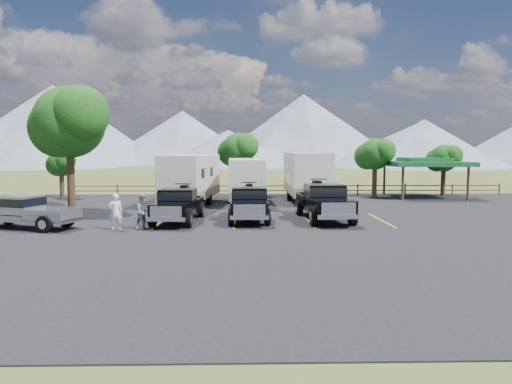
{
  "coord_description": "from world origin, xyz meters",
  "views": [
    {
      "loc": [
        -1.5,
        -22.84,
        3.96
      ],
      "look_at": [
        -0.86,
        4.12,
        1.6
      ],
      "focal_mm": 35.0,
      "sensor_mm": 36.0,
      "label": 1
    }
  ],
  "objects_px": {
    "person_b": "(144,212)",
    "trailer_right": "(307,176)",
    "tree_big_nw": "(69,122)",
    "rig_right": "(324,201)",
    "trailer_center": "(246,181)",
    "person_a": "(116,212)",
    "rig_center": "(249,202)",
    "pavilion": "(424,163)",
    "trailer_left": "(191,179)",
    "pickup_silver": "(26,211)",
    "rig_left": "(179,204)"
  },
  "relations": [
    {
      "from": "tree_big_nw",
      "to": "trailer_right",
      "type": "relative_size",
      "value": 0.76
    },
    {
      "from": "person_b",
      "to": "trailer_left",
      "type": "bearing_deg",
      "value": 47.69
    },
    {
      "from": "rig_left",
      "to": "trailer_left",
      "type": "distance_m",
      "value": 7.61
    },
    {
      "from": "rig_center",
      "to": "tree_big_nw",
      "type": "bearing_deg",
      "value": 158.03
    },
    {
      "from": "rig_right",
      "to": "trailer_left",
      "type": "distance_m",
      "value": 10.7
    },
    {
      "from": "pavilion",
      "to": "trailer_left",
      "type": "distance_m",
      "value": 19.04
    },
    {
      "from": "rig_right",
      "to": "tree_big_nw",
      "type": "bearing_deg",
      "value": 159.48
    },
    {
      "from": "person_a",
      "to": "pavilion",
      "type": "bearing_deg",
      "value": -154.33
    },
    {
      "from": "trailer_left",
      "to": "rig_right",
      "type": "bearing_deg",
      "value": -33.84
    },
    {
      "from": "trailer_right",
      "to": "person_b",
      "type": "bearing_deg",
      "value": -126.92
    },
    {
      "from": "rig_right",
      "to": "trailer_center",
      "type": "bearing_deg",
      "value": 114.53
    },
    {
      "from": "rig_right",
      "to": "person_b",
      "type": "distance_m",
      "value": 9.77
    },
    {
      "from": "rig_center",
      "to": "trailer_left",
      "type": "height_order",
      "value": "trailer_left"
    },
    {
      "from": "trailer_center",
      "to": "trailer_right",
      "type": "bearing_deg",
      "value": 18.62
    },
    {
      "from": "person_a",
      "to": "person_b",
      "type": "height_order",
      "value": "person_a"
    },
    {
      "from": "tree_big_nw",
      "to": "person_b",
      "type": "height_order",
      "value": "tree_big_nw"
    },
    {
      "from": "pavilion",
      "to": "rig_left",
      "type": "bearing_deg",
      "value": -143.85
    },
    {
      "from": "tree_big_nw",
      "to": "rig_right",
      "type": "distance_m",
      "value": 16.72
    },
    {
      "from": "rig_right",
      "to": "pickup_silver",
      "type": "distance_m",
      "value": 15.34
    },
    {
      "from": "pickup_silver",
      "to": "person_a",
      "type": "relative_size",
      "value": 3.19
    },
    {
      "from": "pavilion",
      "to": "rig_center",
      "type": "height_order",
      "value": "pavilion"
    },
    {
      "from": "tree_big_nw",
      "to": "trailer_center",
      "type": "distance_m",
      "value": 12.26
    },
    {
      "from": "rig_center",
      "to": "trailer_left",
      "type": "bearing_deg",
      "value": 119.7
    },
    {
      "from": "rig_right",
      "to": "trailer_left",
      "type": "bearing_deg",
      "value": 135.14
    },
    {
      "from": "rig_center",
      "to": "person_a",
      "type": "distance_m",
      "value": 7.26
    },
    {
      "from": "person_a",
      "to": "rig_right",
      "type": "bearing_deg",
      "value": -174.39
    },
    {
      "from": "tree_big_nw",
      "to": "person_a",
      "type": "bearing_deg",
      "value": -58.66
    },
    {
      "from": "rig_left",
      "to": "trailer_right",
      "type": "height_order",
      "value": "trailer_right"
    },
    {
      "from": "tree_big_nw",
      "to": "trailer_right",
      "type": "xyz_separation_m",
      "value": [
        15.67,
        4.94,
        -3.67
      ]
    },
    {
      "from": "person_a",
      "to": "rig_center",
      "type": "bearing_deg",
      "value": -164.63
    },
    {
      "from": "trailer_right",
      "to": "pavilion",
      "type": "bearing_deg",
      "value": 16.88
    },
    {
      "from": "rig_right",
      "to": "pavilion",
      "type": "bearing_deg",
      "value": 47.54
    },
    {
      "from": "rig_center",
      "to": "rig_right",
      "type": "distance_m",
      "value": 4.1
    },
    {
      "from": "pickup_silver",
      "to": "rig_left",
      "type": "bearing_deg",
      "value": 123.73
    },
    {
      "from": "rig_center",
      "to": "pickup_silver",
      "type": "relative_size",
      "value": 1.06
    },
    {
      "from": "tree_big_nw",
      "to": "rig_left",
      "type": "bearing_deg",
      "value": -34.61
    },
    {
      "from": "person_b",
      "to": "trailer_right",
      "type": "bearing_deg",
      "value": 17.76
    },
    {
      "from": "person_b",
      "to": "rig_center",
      "type": "bearing_deg",
      "value": -4.36
    },
    {
      "from": "rig_center",
      "to": "trailer_center",
      "type": "bearing_deg",
      "value": 91.67
    },
    {
      "from": "person_a",
      "to": "person_b",
      "type": "bearing_deg",
      "value": 178.04
    },
    {
      "from": "tree_big_nw",
      "to": "pickup_silver",
      "type": "bearing_deg",
      "value": -87.51
    },
    {
      "from": "pavilion",
      "to": "pickup_silver",
      "type": "distance_m",
      "value": 29.58
    },
    {
      "from": "trailer_center",
      "to": "person_b",
      "type": "height_order",
      "value": "trailer_center"
    },
    {
      "from": "rig_center",
      "to": "person_b",
      "type": "distance_m",
      "value": 6.03
    },
    {
      "from": "rig_center",
      "to": "rig_right",
      "type": "xyz_separation_m",
      "value": [
        4.1,
        0.01,
        0.09
      ]
    },
    {
      "from": "rig_right",
      "to": "rig_center",
      "type": "bearing_deg",
      "value": 176.45
    },
    {
      "from": "tree_big_nw",
      "to": "rig_center",
      "type": "bearing_deg",
      "value": -22.4
    },
    {
      "from": "rig_center",
      "to": "pickup_silver",
      "type": "height_order",
      "value": "rig_center"
    },
    {
      "from": "person_b",
      "to": "tree_big_nw",
      "type": "bearing_deg",
      "value": 92.9
    },
    {
      "from": "trailer_right",
      "to": "pickup_silver",
      "type": "relative_size",
      "value": 1.82
    }
  ]
}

